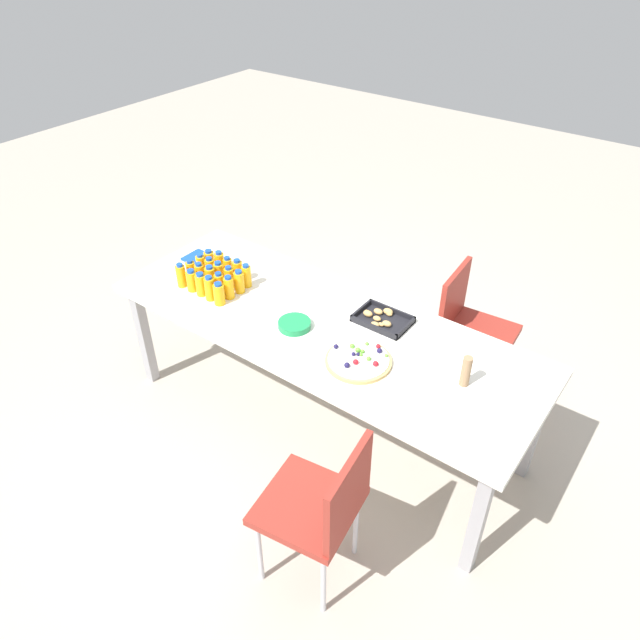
% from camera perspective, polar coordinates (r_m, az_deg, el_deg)
% --- Properties ---
extents(ground_plane, '(12.00, 12.00, 0.00)m').
position_cam_1_polar(ground_plane, '(3.59, 0.12, -9.68)').
color(ground_plane, '#B2A899').
extents(party_table, '(2.37, 0.85, 0.73)m').
position_cam_1_polar(party_table, '(3.14, 0.14, -1.17)').
color(party_table, silver).
rests_on(party_table, ground_plane).
extents(chair_far_right, '(0.43, 0.43, 0.83)m').
position_cam_1_polar(chair_far_right, '(3.60, 14.18, -0.35)').
color(chair_far_right, maroon).
rests_on(chair_far_right, ground_plane).
extents(chair_near_right, '(0.46, 0.46, 0.83)m').
position_cam_1_polar(chair_near_right, '(2.59, 0.22, -17.37)').
color(chair_near_right, maroon).
rests_on(chair_near_right, ground_plane).
extents(juice_bottle_0, '(0.05, 0.05, 0.15)m').
position_cam_1_polar(juice_bottle_0, '(3.45, -13.25, 4.19)').
color(juice_bottle_0, '#FAAD14').
rests_on(juice_bottle_0, party_table).
extents(juice_bottle_1, '(0.06, 0.06, 0.13)m').
position_cam_1_polar(juice_bottle_1, '(3.41, -12.26, 3.73)').
color(juice_bottle_1, '#FAAD14').
rests_on(juice_bottle_1, party_table).
extents(juice_bottle_2, '(0.06, 0.06, 0.14)m').
position_cam_1_polar(juice_bottle_2, '(3.36, -11.40, 3.37)').
color(juice_bottle_2, '#FAAE14').
rests_on(juice_bottle_2, party_table).
extents(juice_bottle_3, '(0.06, 0.06, 0.15)m').
position_cam_1_polar(juice_bottle_3, '(3.31, -10.59, 3.01)').
color(juice_bottle_3, '#F9AE14').
rests_on(juice_bottle_3, party_table).
extents(juice_bottle_4, '(0.06, 0.06, 0.13)m').
position_cam_1_polar(juice_bottle_4, '(3.26, -9.71, 2.49)').
color(juice_bottle_4, '#F9AD14').
rests_on(juice_bottle_4, party_table).
extents(juice_bottle_5, '(0.05, 0.05, 0.13)m').
position_cam_1_polar(juice_bottle_5, '(3.50, -12.35, 4.64)').
color(juice_bottle_5, '#F9AC14').
rests_on(juice_bottle_5, party_table).
extents(juice_bottle_6, '(0.05, 0.05, 0.14)m').
position_cam_1_polar(juice_bottle_6, '(3.44, -11.52, 4.31)').
color(juice_bottle_6, '#F9AC14').
rests_on(juice_bottle_6, party_table).
extents(juice_bottle_7, '(0.06, 0.06, 0.15)m').
position_cam_1_polar(juice_bottle_7, '(3.40, -10.53, 4.01)').
color(juice_bottle_7, '#FAAD14').
rests_on(juice_bottle_7, party_table).
extents(juice_bottle_8, '(0.05, 0.05, 0.13)m').
position_cam_1_polar(juice_bottle_8, '(3.35, -9.69, 3.47)').
color(juice_bottle_8, '#F9AD14').
rests_on(juice_bottle_8, party_table).
extents(juice_bottle_9, '(0.06, 0.06, 0.14)m').
position_cam_1_polar(juice_bottle_9, '(3.30, -8.78, 3.10)').
color(juice_bottle_9, '#F9AD14').
rests_on(juice_bottle_9, party_table).
extents(juice_bottle_10, '(0.05, 0.05, 0.13)m').
position_cam_1_polar(juice_bottle_10, '(3.54, -11.41, 5.24)').
color(juice_bottle_10, '#FAAE14').
rests_on(juice_bottle_10, party_table).
extents(juice_bottle_11, '(0.05, 0.05, 0.14)m').
position_cam_1_polar(juice_bottle_11, '(3.49, -10.56, 4.87)').
color(juice_bottle_11, '#FAAC14').
rests_on(juice_bottle_11, party_table).
extents(juice_bottle_12, '(0.06, 0.06, 0.14)m').
position_cam_1_polar(juice_bottle_12, '(3.44, -9.72, 4.46)').
color(juice_bottle_12, '#FAAC14').
rests_on(juice_bottle_12, party_table).
extents(juice_bottle_13, '(0.05, 0.05, 0.14)m').
position_cam_1_polar(juice_bottle_13, '(3.39, -8.75, 4.07)').
color(juice_bottle_13, '#F9AC14').
rests_on(juice_bottle_13, party_table).
extents(juice_bottle_14, '(0.06, 0.06, 0.14)m').
position_cam_1_polar(juice_bottle_14, '(3.34, -7.80, 3.66)').
color(juice_bottle_14, '#F9AD14').
rests_on(juice_bottle_14, party_table).
extents(juice_bottle_15, '(0.06, 0.06, 0.13)m').
position_cam_1_polar(juice_bottle_15, '(3.58, -10.62, 5.65)').
color(juice_bottle_15, '#F9AC14').
rests_on(juice_bottle_15, party_table).
extents(juice_bottle_16, '(0.06, 0.06, 0.15)m').
position_cam_1_polar(juice_bottle_16, '(3.52, -9.65, 5.41)').
color(juice_bottle_16, '#F9AB14').
rests_on(juice_bottle_16, party_table).
extents(juice_bottle_17, '(0.05, 0.05, 0.13)m').
position_cam_1_polar(juice_bottle_17, '(3.49, -8.87, 5.00)').
color(juice_bottle_17, '#FAAD14').
rests_on(juice_bottle_17, party_table).
extents(juice_bottle_18, '(0.06, 0.06, 0.14)m').
position_cam_1_polar(juice_bottle_18, '(3.44, -7.94, 4.68)').
color(juice_bottle_18, '#FAAC14').
rests_on(juice_bottle_18, party_table).
extents(juice_bottle_19, '(0.05, 0.05, 0.14)m').
position_cam_1_polar(juice_bottle_19, '(3.39, -7.10, 4.24)').
color(juice_bottle_19, '#F9AE14').
rests_on(juice_bottle_19, party_table).
extents(fruit_pizza, '(0.32, 0.32, 0.05)m').
position_cam_1_polar(fruit_pizza, '(2.86, 3.75, -3.88)').
color(fruit_pizza, tan).
rests_on(fruit_pizza, party_table).
extents(snack_tray, '(0.29, 0.20, 0.04)m').
position_cam_1_polar(snack_tray, '(3.13, 5.95, 0.11)').
color(snack_tray, black).
rests_on(snack_tray, party_table).
extents(plate_stack, '(0.17, 0.17, 0.03)m').
position_cam_1_polar(plate_stack, '(3.07, -2.48, -0.43)').
color(plate_stack, '#1E8C4C').
rests_on(plate_stack, party_table).
extents(napkin_stack, '(0.15, 0.15, 0.01)m').
position_cam_1_polar(napkin_stack, '(3.73, -11.68, 5.89)').
color(napkin_stack, '#194CA5').
rests_on(napkin_stack, party_table).
extents(cardboard_tube, '(0.04, 0.04, 0.16)m').
position_cam_1_polar(cardboard_tube, '(2.77, 13.91, -4.83)').
color(cardboard_tube, '#9E7A56').
rests_on(cardboard_tube, party_table).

